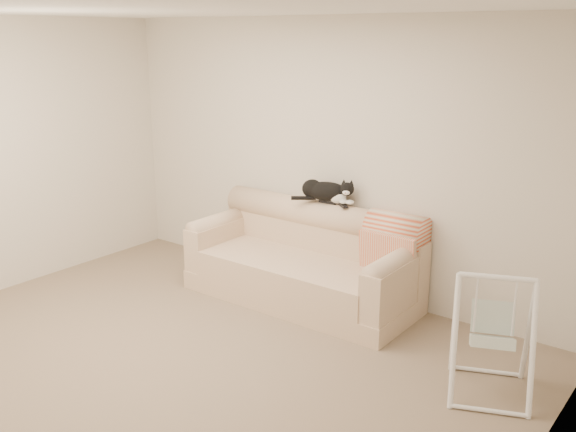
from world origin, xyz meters
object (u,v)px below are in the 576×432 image
Objects in this scene: sofa at (305,263)px; remote_b at (343,205)px; baby_swing at (492,335)px; remote_a at (328,202)px; tuxedo_cat at (326,191)px.

remote_b is (0.26, 0.22, 0.56)m from sofa.
sofa is at bearing 163.39° from baby_swing.
sofa is 0.61m from remote_a.
tuxedo_cat is 2.19m from baby_swing.
remote_b is 1.99m from baby_swing.
baby_swing is (1.94, -0.83, -0.57)m from tuxedo_cat.
tuxedo_cat is (-0.02, -0.00, 0.10)m from remote_a.
sofa is at bearing -110.04° from remote_a.
sofa is 3.72× the size of tuxedo_cat.
tuxedo_cat reaches higher than remote_b.
remote_b reaches higher than baby_swing.
remote_b is at bearing -3.65° from tuxedo_cat.
remote_a is 0.21× the size of baby_swing.
baby_swing is at bearing -16.61° from sofa.
remote_a reaches higher than remote_b.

